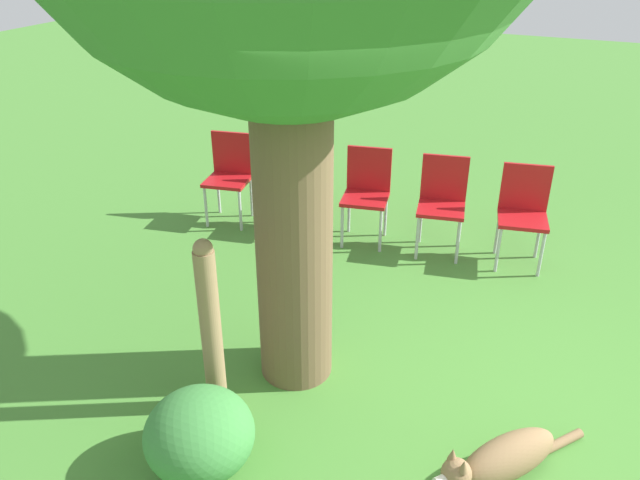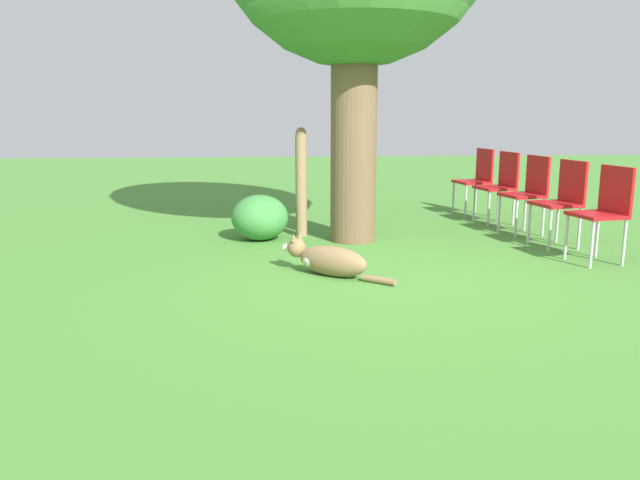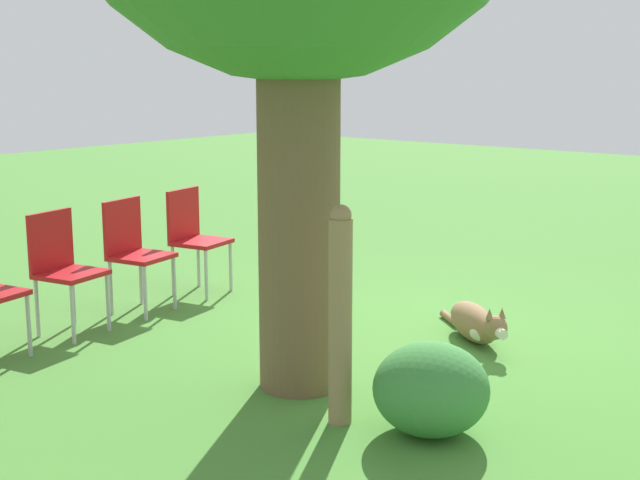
{
  "view_description": "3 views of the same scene",
  "coord_description": "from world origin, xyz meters",
  "px_view_note": "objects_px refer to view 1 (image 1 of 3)",
  "views": [
    {
      "loc": [
        -3.35,
        -0.51,
        2.97
      ],
      "look_at": [
        -0.01,
        0.95,
        1.05
      ],
      "focal_mm": 35.0,
      "sensor_mm": 36.0,
      "label": 1
    },
    {
      "loc": [
        -1.02,
        -5.86,
        1.44
      ],
      "look_at": [
        -0.59,
        -0.35,
        0.31
      ],
      "focal_mm": 35.0,
      "sensor_mm": 36.0,
      "label": 2
    },
    {
      "loc": [
        -3.63,
        5.25,
        2.03
      ],
      "look_at": [
        -0.19,
        0.99,
        0.95
      ],
      "focal_mm": 50.0,
      "sensor_mm": 36.0,
      "label": 3
    }
  ],
  "objects_px": {
    "red_chair_2": "(367,188)",
    "red_chair_3": "(296,179)",
    "dog": "(501,460)",
    "red_chair_4": "(230,171)",
    "red_chair_0": "(523,208)",
    "red_chair_1": "(442,198)",
    "fence_post": "(211,328)"
  },
  "relations": [
    {
      "from": "red_chair_2",
      "to": "red_chair_3",
      "type": "relative_size",
      "value": 1.0
    },
    {
      "from": "dog",
      "to": "red_chair_4",
      "type": "bearing_deg",
      "value": -88.65
    },
    {
      "from": "red_chair_0",
      "to": "red_chair_4",
      "type": "xyz_separation_m",
      "value": [
        -0.28,
        2.97,
        0.0
      ]
    },
    {
      "from": "red_chair_3",
      "to": "red_chair_1",
      "type": "bearing_deg",
      "value": 84.88
    },
    {
      "from": "red_chair_2",
      "to": "red_chair_3",
      "type": "distance_m",
      "value": 0.75
    },
    {
      "from": "red_chair_3",
      "to": "fence_post",
      "type": "bearing_deg",
      "value": 3.82
    },
    {
      "from": "dog",
      "to": "red_chair_0",
      "type": "xyz_separation_m",
      "value": [
        2.72,
        0.29,
        0.41
      ]
    },
    {
      "from": "fence_post",
      "to": "red_chair_4",
      "type": "relative_size",
      "value": 1.36
    },
    {
      "from": "red_chair_1",
      "to": "red_chair_4",
      "type": "distance_m",
      "value": 2.24
    },
    {
      "from": "red_chair_3",
      "to": "red_chair_0",
      "type": "bearing_deg",
      "value": 84.88
    },
    {
      "from": "dog",
      "to": "fence_post",
      "type": "height_order",
      "value": "fence_post"
    },
    {
      "from": "red_chair_0",
      "to": "red_chair_1",
      "type": "relative_size",
      "value": 1.0
    },
    {
      "from": "dog",
      "to": "red_chair_2",
      "type": "bearing_deg",
      "value": -107.28
    },
    {
      "from": "fence_post",
      "to": "red_chair_0",
      "type": "xyz_separation_m",
      "value": [
        2.86,
        -1.55,
        -0.1
      ]
    },
    {
      "from": "fence_post",
      "to": "red_chair_4",
      "type": "bearing_deg",
      "value": 28.73
    },
    {
      "from": "red_chair_0",
      "to": "red_chair_1",
      "type": "distance_m",
      "value": 0.75
    },
    {
      "from": "dog",
      "to": "red_chair_3",
      "type": "relative_size",
      "value": 1.02
    },
    {
      "from": "dog",
      "to": "red_chair_2",
      "type": "relative_size",
      "value": 1.02
    },
    {
      "from": "fence_post",
      "to": "red_chair_0",
      "type": "bearing_deg",
      "value": -28.45
    },
    {
      "from": "fence_post",
      "to": "red_chair_2",
      "type": "relative_size",
      "value": 1.36
    },
    {
      "from": "fence_post",
      "to": "red_chair_3",
      "type": "height_order",
      "value": "fence_post"
    },
    {
      "from": "dog",
      "to": "red_chair_3",
      "type": "distance_m",
      "value": 3.58
    },
    {
      "from": "dog",
      "to": "red_chair_4",
      "type": "xyz_separation_m",
      "value": [
        2.44,
        3.26,
        0.41
      ]
    },
    {
      "from": "red_chair_0",
      "to": "red_chair_2",
      "type": "relative_size",
      "value": 1.0
    },
    {
      "from": "red_chair_1",
      "to": "red_chair_2",
      "type": "relative_size",
      "value": 1.0
    },
    {
      "from": "fence_post",
      "to": "red_chair_4",
      "type": "height_order",
      "value": "fence_post"
    },
    {
      "from": "red_chair_0",
      "to": "red_chair_1",
      "type": "height_order",
      "value": "same"
    },
    {
      "from": "fence_post",
      "to": "red_chair_2",
      "type": "height_order",
      "value": "fence_post"
    },
    {
      "from": "red_chair_0",
      "to": "red_chair_3",
      "type": "distance_m",
      "value": 2.24
    },
    {
      "from": "red_chair_1",
      "to": "red_chair_2",
      "type": "distance_m",
      "value": 0.75
    },
    {
      "from": "fence_post",
      "to": "red_chair_1",
      "type": "xyz_separation_m",
      "value": [
        2.79,
        -0.81,
        -0.1
      ]
    },
    {
      "from": "red_chair_2",
      "to": "red_chair_4",
      "type": "height_order",
      "value": "same"
    }
  ]
}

